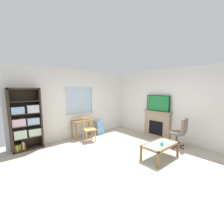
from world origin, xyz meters
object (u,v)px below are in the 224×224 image
at_px(desk_under_window, 83,123).
at_px(tv, 158,103).
at_px(office_chair, 180,131).
at_px(sippy_cup, 162,144).
at_px(fireplace, 157,124).
at_px(coffee_table, 160,146).
at_px(bookshelf, 25,121).
at_px(plastic_drawer_unit, 98,127).
at_px(wooden_chair, 89,129).

distance_m(desk_under_window, tv, 3.11).
distance_m(office_chair, sippy_cup, 1.29).
distance_m(fireplace, tv, 0.84).
bearing_deg(office_chair, tv, 69.35).
bearing_deg(coffee_table, sippy_cup, -131.14).
xyz_separation_m(tv, office_chair, (-0.43, -1.14, -0.82)).
height_order(bookshelf, tv, bookshelf).
relative_size(desk_under_window, fireplace, 0.73).
bearing_deg(tv, office_chair, -110.65).
distance_m(bookshelf, plastic_drawer_unit, 2.85).
bearing_deg(desk_under_window, tv, -38.97).
bearing_deg(sippy_cup, bookshelf, 128.60).
xyz_separation_m(wooden_chair, sippy_cup, (0.65, -2.64, 0.01)).
xyz_separation_m(bookshelf, tv, (4.32, -2.00, 0.46)).
bearing_deg(sippy_cup, plastic_drawer_unit, 87.02).
distance_m(bookshelf, fireplace, 4.79).
relative_size(bookshelf, tv, 1.95).
distance_m(fireplace, office_chair, 1.23).
distance_m(fireplace, sippy_cup, 2.15).
bearing_deg(wooden_chair, office_chair, -52.36).
bearing_deg(fireplace, sippy_cup, -143.95).
height_order(bookshelf, coffee_table, bookshelf).
distance_m(office_chair, coffee_table, 1.22).
bearing_deg(coffee_table, desk_under_window, 102.81).
relative_size(tv, coffee_table, 0.92).
distance_m(desk_under_window, sippy_cup, 3.21).
relative_size(fireplace, sippy_cup, 13.49).
xyz_separation_m(desk_under_window, coffee_table, (0.70, -3.06, -0.22)).
bearing_deg(fireplace, desk_under_window, 141.25).
bearing_deg(plastic_drawer_unit, tv, -51.36).
xyz_separation_m(bookshelf, wooden_chair, (1.95, -0.62, -0.46)).
relative_size(wooden_chair, tv, 0.89).
xyz_separation_m(desk_under_window, wooden_chair, (-0.04, -0.51, -0.12)).
bearing_deg(coffee_table, tv, 35.61).
distance_m(desk_under_window, plastic_drawer_unit, 0.85).
xyz_separation_m(wooden_chair, coffee_table, (0.73, -2.55, -0.10)).
relative_size(bookshelf, sippy_cup, 21.94).
bearing_deg(coffee_table, plastic_drawer_unit, 88.37).
bearing_deg(sippy_cup, fireplace, 36.05).
bearing_deg(bookshelf, office_chair, -38.91).
height_order(wooden_chair, office_chair, office_chair).
height_order(desk_under_window, coffee_table, desk_under_window).
distance_m(plastic_drawer_unit, office_chair, 3.29).
xyz_separation_m(office_chair, coffee_table, (-1.21, -0.03, -0.19)).
xyz_separation_m(bookshelf, office_chair, (3.89, -3.14, -0.36)).
bearing_deg(sippy_cup, tv, 36.34).
bearing_deg(desk_under_window, fireplace, -38.75).
height_order(wooden_chair, sippy_cup, wooden_chair).
xyz_separation_m(office_chair, sippy_cup, (-1.29, -0.12, -0.08)).
height_order(bookshelf, desk_under_window, bookshelf).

